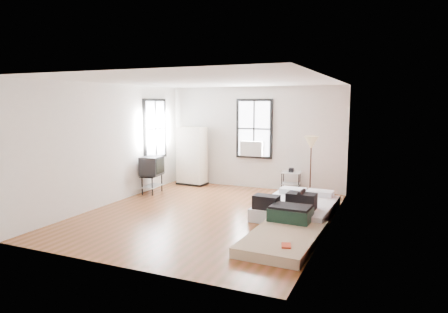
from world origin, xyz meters
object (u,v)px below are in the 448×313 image
at_px(wardrobe, 192,156).
at_px(tv_stand, 152,167).
at_px(floor_lamp, 311,146).
at_px(mattress_bare, 286,231).
at_px(mattress_main, 297,206).
at_px(side_table, 291,176).

xyz_separation_m(wardrobe, tv_stand, (-0.43, -1.41, -0.14)).
xyz_separation_m(floor_lamp, tv_stand, (-3.95, -0.91, -0.64)).
relative_size(mattress_bare, wardrobe, 1.27).
relative_size(mattress_main, side_table, 3.10).
height_order(mattress_bare, side_table, side_table).
xyz_separation_m(mattress_bare, side_table, (-0.81, 3.59, 0.31)).
bearing_deg(tv_stand, floor_lamp, 5.54).
height_order(mattress_main, wardrobe, wardrobe).
bearing_deg(mattress_main, floor_lamp, 92.26).
bearing_deg(side_table, mattress_main, -72.62).
bearing_deg(mattress_bare, mattress_main, 98.72).
xyz_separation_m(mattress_main, tv_stand, (-3.96, 0.50, 0.52)).
height_order(mattress_bare, floor_lamp, floor_lamp).
bearing_deg(mattress_bare, floor_lamp, 95.71).
distance_m(mattress_bare, floor_lamp, 3.25).
bearing_deg(wardrobe, mattress_bare, -38.92).
bearing_deg(mattress_bare, side_table, 104.77).
bearing_deg(floor_lamp, wardrobe, 171.81).
distance_m(wardrobe, tv_stand, 1.48).
bearing_deg(side_table, tv_stand, -156.04).
bearing_deg(wardrobe, side_table, 5.94).
xyz_separation_m(wardrobe, side_table, (2.91, 0.07, -0.39)).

